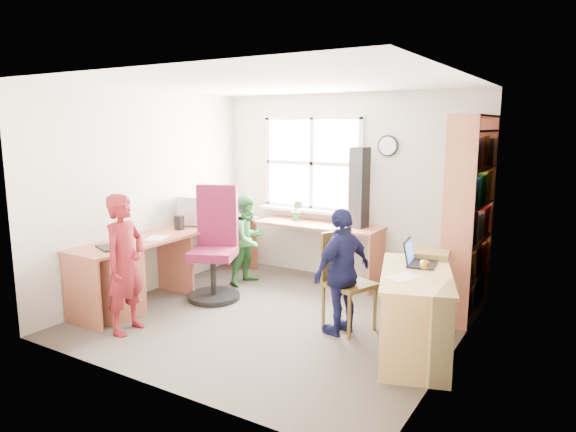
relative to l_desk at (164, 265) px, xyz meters
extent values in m
cube|color=#484039|center=(1.31, 0.28, -0.47)|extent=(3.60, 3.40, 0.02)
cube|color=white|center=(1.31, 0.28, 1.95)|extent=(3.60, 3.40, 0.02)
cube|color=beige|center=(1.31, 1.99, 0.74)|extent=(3.60, 0.02, 2.40)
cube|color=beige|center=(1.31, -1.43, 0.74)|extent=(3.60, 0.02, 2.40)
cube|color=beige|center=(-0.50, 0.28, 0.74)|extent=(0.02, 3.40, 2.40)
cube|color=beige|center=(3.12, 0.28, 0.74)|extent=(0.02, 3.40, 2.40)
cube|color=white|center=(0.81, 1.97, 1.04)|extent=(1.40, 0.01, 1.20)
cube|color=white|center=(0.81, 1.96, 1.04)|extent=(1.48, 0.04, 1.28)
cube|color=#9F7145|center=(3.09, -0.77, 0.54)|extent=(0.02, 0.82, 2.00)
sphere|color=gold|center=(3.06, -0.44, 0.54)|extent=(0.07, 0.07, 0.07)
cylinder|color=black|center=(1.86, 1.96, 1.29)|extent=(0.26, 0.03, 0.26)
cylinder|color=white|center=(1.86, 1.95, 1.29)|extent=(0.22, 0.01, 0.22)
cube|color=#B66449|center=(-0.19, 0.38, 0.28)|extent=(0.60, 2.70, 0.03)
cube|color=#B66449|center=(1.06, 1.70, 0.28)|extent=(1.65, 0.56, 0.03)
cube|color=#B66449|center=(-0.19, 0.38, -0.10)|extent=(0.56, 0.03, 0.72)
cube|color=#B66449|center=(-0.19, -0.94, -0.10)|extent=(0.56, 0.03, 0.72)
cube|color=#B66449|center=(-0.19, 1.70, -0.10)|extent=(0.56, 0.03, 0.72)
cube|color=#B66449|center=(1.86, 1.70, -0.10)|extent=(0.03, 0.52, 0.72)
cube|color=#B66449|center=(-0.19, -0.57, -0.10)|extent=(0.54, 0.45, 0.72)
cube|color=#E5BF72|center=(2.80, 0.22, 0.27)|extent=(0.97, 1.40, 0.03)
cube|color=#E5BF72|center=(3.00, -0.37, -0.10)|extent=(0.53, 0.20, 0.71)
cube|color=#E5BF72|center=(2.61, 0.81, -0.10)|extent=(0.53, 0.20, 0.71)
cube|color=#B66449|center=(2.96, 0.96, 0.59)|extent=(0.30, 0.02, 2.10)
cube|color=#B66449|center=(2.96, 1.96, 0.59)|extent=(0.30, 0.02, 2.10)
cube|color=#B66449|center=(2.96, 1.46, 1.63)|extent=(0.30, 1.00, 0.02)
cube|color=#B66449|center=(2.96, 1.46, -0.40)|extent=(0.30, 1.00, 0.02)
cube|color=#B66449|center=(2.96, 1.46, -0.04)|extent=(0.30, 1.00, 0.02)
cube|color=#B66449|center=(2.96, 1.46, 0.34)|extent=(0.30, 1.00, 0.02)
cube|color=#B66449|center=(2.96, 1.46, 0.72)|extent=(0.30, 1.00, 0.02)
cube|color=#B66449|center=(2.96, 1.46, 1.10)|extent=(0.30, 1.00, 0.02)
cube|color=#B66449|center=(2.96, 1.46, 1.48)|extent=(0.30, 1.00, 0.02)
cube|color=#AD181A|center=(2.96, 1.16, -0.25)|extent=(0.25, 0.28, 0.27)
cube|color=#185094|center=(2.96, 1.48, -0.24)|extent=(0.25, 0.30, 0.29)
cube|color=#1D7B2D|center=(2.96, 1.78, -0.23)|extent=(0.25, 0.26, 0.30)
cube|color=gold|center=(2.96, 1.16, 0.13)|extent=(0.25, 0.28, 0.30)
cube|color=#6C317B|center=(2.96, 1.48, 0.14)|extent=(0.25, 0.30, 0.32)
cube|color=orange|center=(2.96, 1.78, 0.12)|extent=(0.25, 0.26, 0.29)
cube|color=#252525|center=(2.96, 1.16, 0.52)|extent=(0.25, 0.28, 0.32)
cube|color=beige|center=(2.96, 1.48, 0.50)|extent=(0.25, 0.30, 0.29)
cube|color=#AD181A|center=(2.96, 1.78, 0.51)|extent=(0.25, 0.26, 0.30)
cube|color=#185094|center=(2.96, 1.16, 0.88)|extent=(0.25, 0.28, 0.29)
cube|color=#1D7B2D|center=(2.96, 1.48, 0.89)|extent=(0.25, 0.30, 0.30)
cube|color=gold|center=(2.96, 1.78, 0.90)|extent=(0.25, 0.26, 0.32)
cube|color=#6C317B|center=(2.96, 1.16, 1.27)|extent=(0.25, 0.28, 0.30)
cube|color=orange|center=(2.96, 1.48, 1.28)|extent=(0.25, 0.30, 0.32)
cube|color=#252525|center=(2.96, 1.78, 1.26)|extent=(0.25, 0.26, 0.29)
cylinder|color=black|center=(0.37, 0.41, -0.42)|extent=(0.80, 0.80, 0.05)
cylinder|color=black|center=(0.37, 0.41, -0.17)|extent=(0.09, 0.09, 0.46)
cube|color=maroon|center=(0.37, 0.41, 0.09)|extent=(0.66, 0.66, 0.10)
cube|color=maroon|center=(0.27, 0.63, 0.50)|extent=(0.47, 0.27, 0.72)
cylinder|color=brown|center=(1.86, 0.31, -0.23)|extent=(0.05, 0.05, 0.45)
cylinder|color=brown|center=(2.19, 0.18, -0.23)|extent=(0.05, 0.05, 0.45)
cylinder|color=brown|center=(1.98, 0.64, -0.23)|extent=(0.05, 0.05, 0.45)
cylinder|color=brown|center=(2.32, 0.52, -0.23)|extent=(0.05, 0.05, 0.45)
cube|color=brown|center=(2.09, 0.41, 0.00)|extent=(0.54, 0.54, 0.04)
cube|color=brown|center=(1.91, 0.48, 0.26)|extent=(0.16, 0.39, 0.50)
cube|color=silver|center=(-0.24, 0.84, 0.30)|extent=(0.33, 0.29, 0.02)
cube|color=silver|center=(-0.24, 0.84, 0.49)|extent=(0.46, 0.43, 0.36)
cube|color=#3F72F2|center=(-0.06, 0.90, 0.49)|extent=(0.09, 0.28, 0.26)
cube|color=black|center=(-0.14, -0.58, 0.30)|extent=(0.39, 0.34, 0.02)
cube|color=black|center=(-0.09, -0.47, 0.41)|extent=(0.32, 0.17, 0.21)
cube|color=white|center=(-0.10, -0.48, 0.41)|extent=(0.28, 0.14, 0.17)
cube|color=black|center=(2.78, 0.47, 0.29)|extent=(0.29, 0.37, 0.02)
cube|color=black|center=(2.65, 0.45, 0.40)|extent=(0.11, 0.34, 0.22)
cube|color=#3F72F2|center=(2.66, 0.46, 0.40)|extent=(0.08, 0.30, 0.18)
cube|color=black|center=(-0.20, 0.48, 0.38)|extent=(0.10, 0.10, 0.17)
cube|color=black|center=(-0.17, 1.17, 0.39)|extent=(0.10, 0.10, 0.18)
cube|color=black|center=(1.59, 1.75, 0.79)|extent=(0.23, 0.22, 0.99)
cube|color=red|center=(2.77, 0.79, 0.32)|extent=(0.37, 0.37, 0.06)
cube|color=silver|center=(-0.09, 0.00, 0.30)|extent=(0.32, 0.36, 0.00)
cube|color=silver|center=(2.75, 0.02, 0.29)|extent=(0.30, 0.34, 0.00)
imported|color=#2C7038|center=(0.71, 1.74, 0.43)|extent=(0.18, 0.15, 0.27)
imported|color=maroon|center=(0.26, -0.76, 0.22)|extent=(0.40, 0.54, 1.36)
imported|color=#327D36|center=(0.35, 1.14, 0.11)|extent=(0.48, 0.59, 1.13)
imported|color=#14163F|center=(2.06, 0.29, 0.16)|extent=(0.50, 0.78, 1.23)
camera|label=1|loc=(4.08, -4.02, 1.54)|focal=32.00mm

